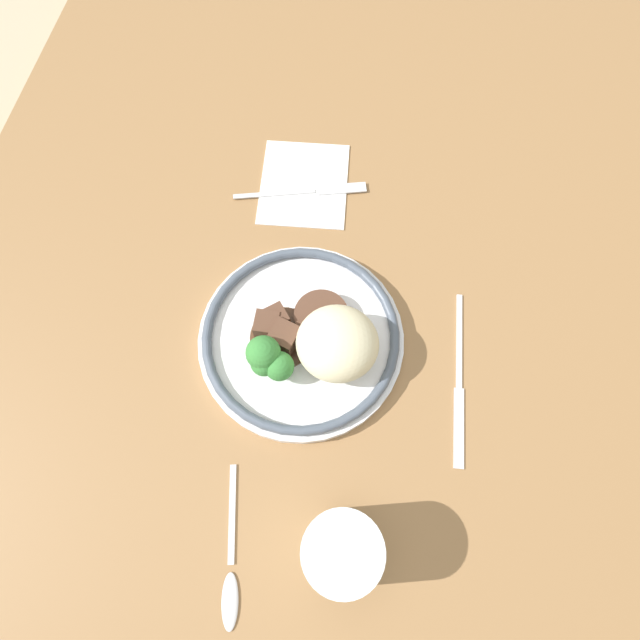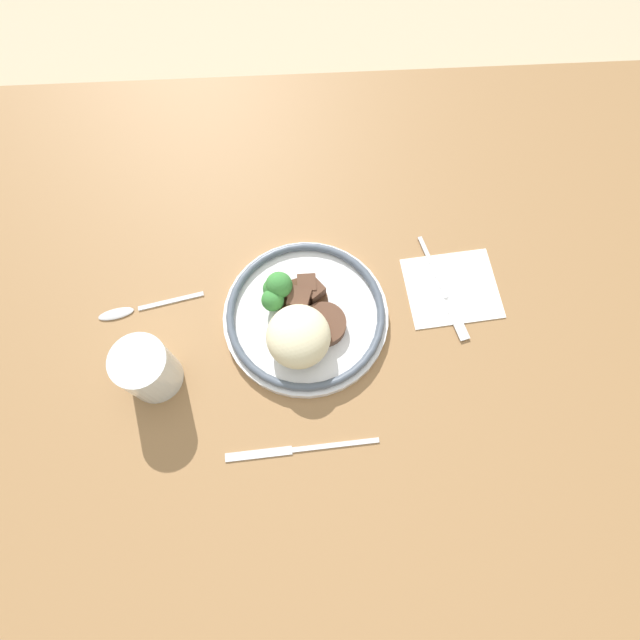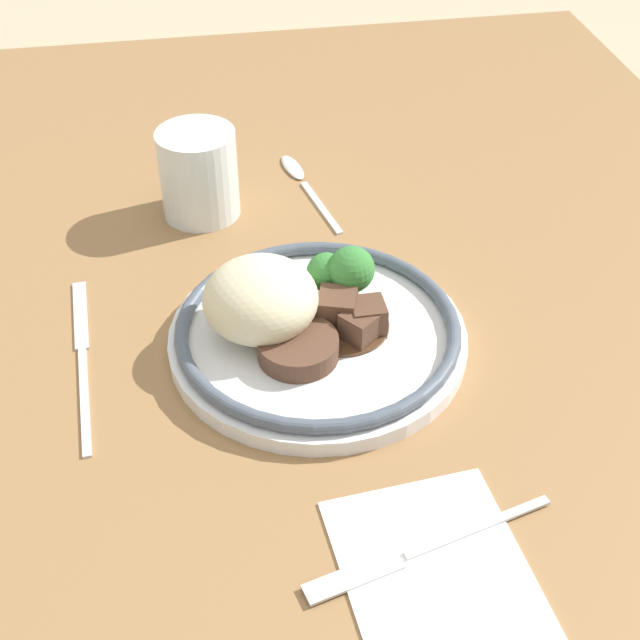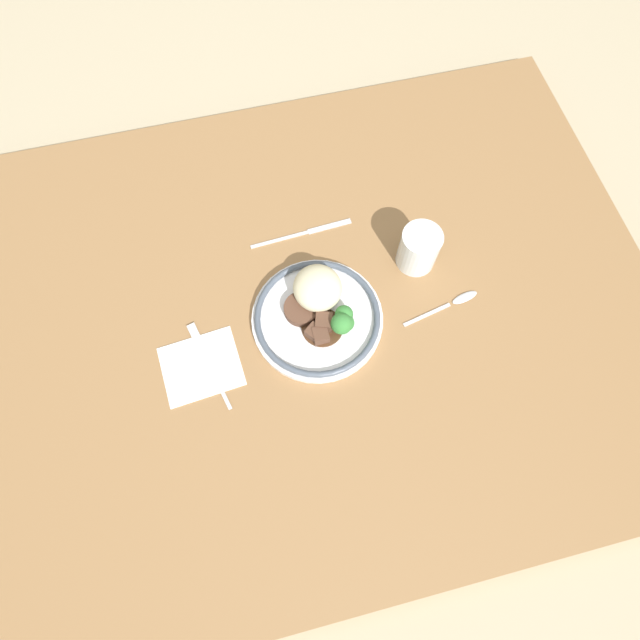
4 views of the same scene
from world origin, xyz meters
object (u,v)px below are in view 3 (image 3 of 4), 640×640
at_px(spoon, 299,177).
at_px(juice_glass, 199,177).
at_px(fork, 408,555).
at_px(knife, 82,354).
at_px(plate, 307,322).

bearing_deg(spoon, juice_glass, 102.46).
relative_size(fork, spoon, 1.12).
distance_m(fork, knife, 0.33).
height_order(plate, fork, plate).
distance_m(plate, fork, 0.23).
height_order(knife, spoon, spoon).
bearing_deg(spoon, knife, 126.58).
xyz_separation_m(juice_glass, spoon, (0.05, -0.11, -0.04)).
bearing_deg(juice_glass, spoon, -65.84).
xyz_separation_m(plate, juice_glass, (0.22, 0.07, 0.02)).
distance_m(juice_glass, knife, 0.24).
distance_m(juice_glass, fork, 0.46).
xyz_separation_m(fork, knife, (0.24, 0.22, -0.00)).
distance_m(knife, spoon, 0.34).
distance_m(juice_glass, spoon, 0.13).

